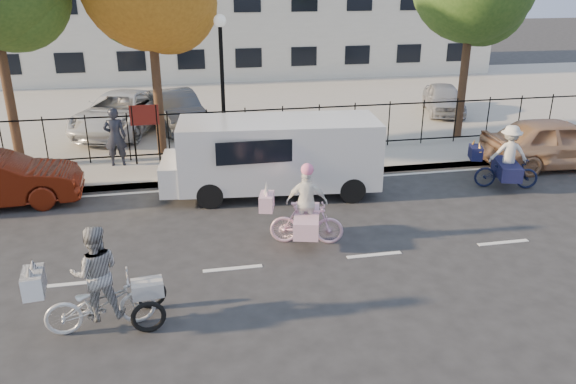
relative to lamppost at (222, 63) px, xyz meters
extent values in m
plane|color=#333334|center=(-0.50, -6.80, -3.11)|extent=(120.00, 120.00, 0.00)
cube|color=#A8A399|center=(-0.50, -1.75, -3.04)|extent=(60.00, 0.10, 0.15)
cube|color=#A8A399|center=(-0.50, -0.70, -3.04)|extent=(60.00, 2.20, 0.15)
cube|color=#A8A399|center=(-0.50, 8.20, -3.04)|extent=(60.00, 15.60, 0.15)
cube|color=silver|center=(-0.50, 18.20, -0.11)|extent=(34.00, 10.00, 6.00)
cylinder|color=black|center=(0.00, 0.00, -0.96)|extent=(0.12, 0.12, 4.00)
sphere|color=white|center=(0.00, 0.00, 1.19)|extent=(0.36, 0.36, 0.36)
cylinder|color=black|center=(-2.70, 0.00, -2.06)|extent=(0.06, 0.06, 1.80)
cylinder|color=black|center=(-2.00, 0.00, -2.06)|extent=(0.06, 0.06, 1.80)
cube|color=#59140F|center=(-2.35, 0.00, -1.46)|extent=(0.85, 0.04, 0.60)
imported|color=silver|center=(-2.85, -8.39, -2.65)|extent=(1.83, 0.81, 0.93)
imported|color=silver|center=(-2.85, -8.39, -2.07)|extent=(0.86, 0.70, 1.63)
cube|color=white|center=(-3.78, -8.49, -2.08)|extent=(0.37, 0.60, 0.37)
cone|color=white|center=(-3.78, -8.37, -1.83)|extent=(0.15, 0.15, 0.19)
cone|color=white|center=(-3.78, -8.61, -1.83)|extent=(0.15, 0.15, 0.19)
torus|color=black|center=(-2.08, -8.67, -2.82)|extent=(0.59, 0.15, 0.58)
torus|color=black|center=(-2.08, -7.94, -2.82)|extent=(0.59, 0.15, 0.58)
cube|color=white|center=(-2.08, -8.30, -2.49)|extent=(0.55, 0.42, 0.26)
imported|color=#EEB5D2|center=(1.22, -5.96, -2.63)|extent=(1.67, 0.85, 0.97)
imported|color=white|center=(1.22, -5.96, -2.14)|extent=(0.96, 0.59, 1.52)
cube|color=#DDA8C0|center=(0.38, -5.74, -2.15)|extent=(0.42, 0.59, 0.35)
cone|color=silver|center=(0.38, -5.74, -1.84)|extent=(0.12, 0.12, 0.31)
cube|color=#DDA8C0|center=(1.22, -5.96, -2.58)|extent=(0.84, 1.35, 0.39)
sphere|color=pink|center=(1.22, -5.96, -1.39)|extent=(0.27, 0.27, 0.27)
imported|color=#0F1533|center=(7.41, -3.66, -2.67)|extent=(1.79, 1.07, 0.89)
imported|color=silver|center=(7.41, -3.66, -2.12)|extent=(1.13, 0.85, 1.56)
cube|color=#111338|center=(6.56, -3.39, -2.12)|extent=(0.45, 0.61, 0.36)
cone|color=gold|center=(6.56, -3.22, -1.93)|extent=(0.12, 0.23, 0.32)
cone|color=gold|center=(6.56, -3.57, -1.93)|extent=(0.12, 0.23, 0.32)
cube|color=#111338|center=(7.41, -3.66, -2.57)|extent=(0.91, 1.39, 0.40)
cube|color=white|center=(1.18, -2.84, -1.96)|extent=(5.35, 2.41, 1.73)
cube|color=white|center=(-1.65, -2.84, -2.44)|extent=(0.66, 1.91, 0.77)
cylinder|color=black|center=(-0.64, -3.69, -2.78)|extent=(0.69, 0.31, 0.67)
cylinder|color=black|center=(-0.64, -2.00, -2.78)|extent=(0.69, 0.31, 0.67)
cylinder|color=black|center=(3.01, -3.69, -2.78)|extent=(0.69, 0.31, 0.67)
cylinder|color=black|center=(3.01, -2.00, -2.78)|extent=(0.69, 0.31, 0.67)
imported|color=tan|center=(9.88, -2.30, -2.34)|extent=(4.63, 2.14, 1.54)
imported|color=black|center=(-3.25, 0.00, -2.08)|extent=(0.65, 0.43, 1.77)
imported|color=silver|center=(-3.42, 3.96, -2.25)|extent=(3.75, 5.56, 1.42)
imported|color=#43474A|center=(-1.43, 4.11, -2.28)|extent=(2.46, 4.39, 1.37)
imported|color=#A4A6AC|center=(9.43, 4.43, -2.37)|extent=(2.33, 3.76, 1.19)
cylinder|color=#442D1D|center=(-6.13, 0.60, -0.60)|extent=(0.28, 0.28, 5.02)
cylinder|color=#442D1D|center=(-1.94, 0.96, -0.75)|extent=(0.28, 0.28, 4.72)
sphere|color=#9F6219|center=(-1.44, 1.16, 1.61)|extent=(2.97, 2.97, 2.97)
cylinder|color=#442D1D|center=(8.34, 0.99, -0.76)|extent=(0.28, 0.28, 4.71)
sphere|color=#385B1E|center=(8.84, 1.19, 1.60)|extent=(2.96, 2.96, 2.96)
camera|label=1|loc=(-1.36, -16.81, 2.45)|focal=35.00mm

